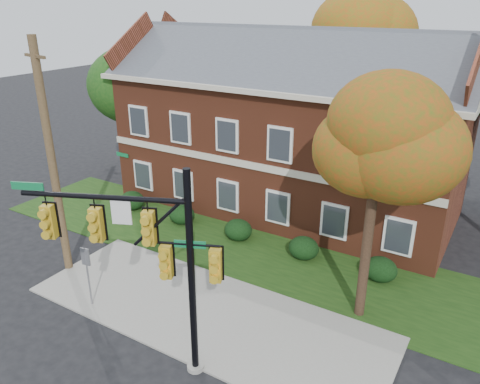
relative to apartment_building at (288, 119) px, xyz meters
The scene contains 15 objects.
ground 13.11m from the apartment_building, 80.50° to the right, with size 120.00×120.00×0.00m, color black.
sidewalk 12.18m from the apartment_building, 79.65° to the right, with size 14.00×5.00×0.08m, color gray.
grass_strip 8.01m from the apartment_building, 71.43° to the right, with size 30.00×6.00×0.04m, color #193811.
apartment_building is the anchor object (origin of this frame).
hedge_far_left 9.82m from the apartment_building, 143.11° to the right, with size 1.40×1.26×1.05m, color black.
hedge_left 7.73m from the apartment_building, 123.67° to the right, with size 1.40×1.26×1.05m, color black.
hedge_center 6.89m from the apartment_building, 90.00° to the right, with size 1.40×1.26×1.05m, color black.
hedge_right 7.73m from the apartment_building, 56.33° to the right, with size 1.40×1.26×1.05m, color black.
hedge_far_right 9.82m from the apartment_building, 36.89° to the right, with size 1.40×1.26×1.05m, color black.
tree_near_right 10.97m from the apartment_building, 48.23° to the right, with size 4.50×4.25×8.58m.
tree_left_rear 9.94m from the apartment_building, behind, with size 5.40×5.10×8.88m.
tree_far_rear 8.84m from the apartment_building, 80.29° to the left, with size 6.84×6.46×11.52m.
traffic_signal 14.14m from the apartment_building, 80.78° to the right, with size 5.70×2.58×6.85m.
utility_pole 12.49m from the apartment_building, 113.57° to the right, with size 1.52×0.42×9.85m.
sign_post 13.39m from the apartment_building, 99.01° to the right, with size 0.37×0.11×2.54m.
Camera 1 is at (8.70, -10.81, 11.02)m, focal length 35.00 mm.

